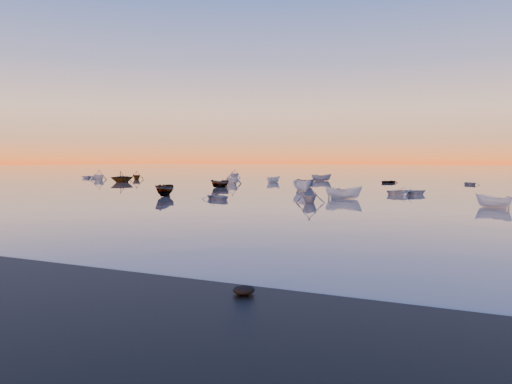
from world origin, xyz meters
The scene contains 6 objects.
ground centered at (0.00, 100.00, 0.00)m, with size 600.00×600.00×0.00m, color #6B5E59.
mud_lobes centered at (0.00, -1.00, 0.01)m, with size 140.00×6.00×0.07m, color black, non-canonical shape.
moored_fleet centered at (0.00, 53.00, 0.00)m, with size 124.00×58.00×1.20m, color white, non-canonical shape.
boat_near_left centered at (-4.41, 25.96, 0.00)m, with size 3.60×1.50×0.90m, color gray.
boat_near_center centered at (6.45, 32.16, 0.00)m, with size 3.65×1.55×1.26m, color white.
boat_near_right centered at (4.88, 26.27, 0.00)m, with size 3.44×1.55×1.20m, color gray.
Camera 1 is at (19.41, -16.59, 3.92)m, focal length 35.00 mm.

